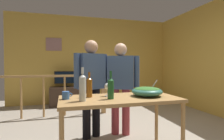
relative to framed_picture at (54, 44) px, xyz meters
The scene contains 16 objects.
ground_plane 3.66m from the framed_picture, 67.93° to the right, with size 7.83×7.83×0.00m, color #9E9384.
back_wall 1.28m from the framed_picture, ahead, with size 5.06×0.10×2.69m, color gold.
side_wall_right 4.28m from the framed_picture, 28.81° to the right, with size 0.10×4.52×2.69m, color gold.
framed_picture is the anchor object (origin of this frame).
stair_railing 1.84m from the framed_picture, 70.43° to the right, with size 2.39×0.10×1.00m.
tv_console 1.59m from the framed_picture, 40.54° to the right, with size 0.90×0.40×0.55m, color #38281E.
flat_screen_tv 1.09m from the framed_picture, 43.49° to the right, with size 0.63×0.12×0.45m.
serving_table 3.73m from the framed_picture, 74.39° to the right, with size 1.48×0.71×0.77m.
salad_bowl 3.81m from the framed_picture, 68.74° to the right, with size 0.40×0.40×0.22m.
wine_glass 3.53m from the framed_picture, 75.90° to the right, with size 0.08×0.08×0.17m.
wine_bottle_green 3.70m from the framed_picture, 76.68° to the right, with size 0.08×0.08×0.34m.
wine_bottle_clear 3.67m from the framed_picture, 82.14° to the right, with size 0.08×0.08×0.38m.
wine_bottle_amber 3.48m from the framed_picture, 79.82° to the right, with size 0.07×0.07×0.32m.
mug_blue 3.53m from the framed_picture, 84.81° to the right, with size 0.12×0.09×0.09m.
person_standing_left 2.94m from the framed_picture, 75.35° to the right, with size 0.56×0.37×1.57m.
person_standing_right 3.10m from the framed_picture, 66.05° to the right, with size 0.58×0.37×1.54m.
Camera 1 is at (-0.91, -2.57, 1.17)m, focal length 28.14 mm.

